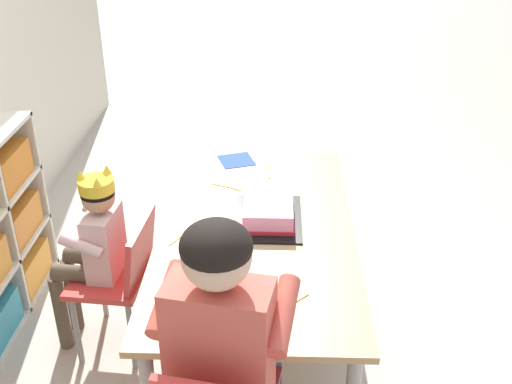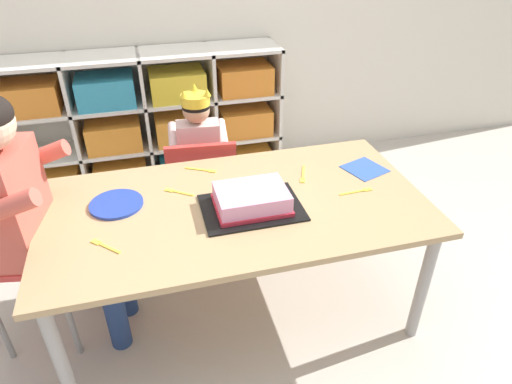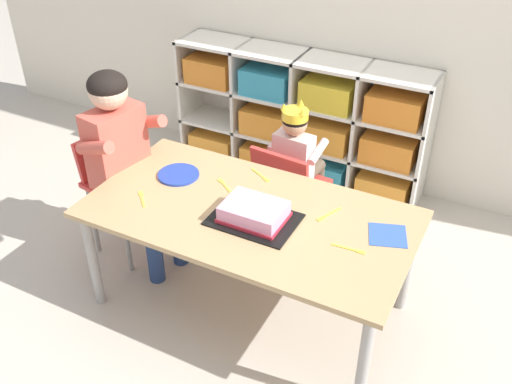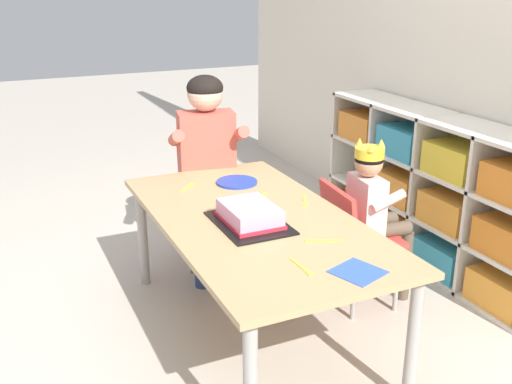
# 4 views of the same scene
# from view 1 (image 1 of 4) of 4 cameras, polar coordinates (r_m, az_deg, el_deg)

# --- Properties ---
(ground) EXTENTS (16.00, 16.00, 0.00)m
(ground) POSITION_cam_1_polar(r_m,az_deg,el_deg) (2.83, 0.05, -13.11)
(ground) COLOR #BCB2A3
(activity_table) EXTENTS (1.49, 0.78, 0.58)m
(activity_table) POSITION_cam_1_polar(r_m,az_deg,el_deg) (2.52, 0.05, -4.22)
(activity_table) COLOR tan
(activity_table) RESTS_ON ground
(classroom_chair_blue) EXTENTS (0.39, 0.34, 0.62)m
(classroom_chair_blue) POSITION_cam_1_polar(r_m,az_deg,el_deg) (2.62, -12.35, -7.15)
(classroom_chair_blue) COLOR red
(classroom_chair_blue) RESTS_ON ground
(child_with_crown) EXTENTS (0.31, 0.31, 0.84)m
(child_with_crown) POSITION_cam_1_polar(r_m,az_deg,el_deg) (2.58, -14.89, -4.35)
(child_with_crown) COLOR beige
(child_with_crown) RESTS_ON ground
(adult_helper_seated) EXTENTS (0.46, 0.44, 1.07)m
(adult_helper_seated) POSITION_cam_1_polar(r_m,az_deg,el_deg) (1.84, -2.87, -12.73)
(adult_helper_seated) COLOR #D15647
(adult_helper_seated) RESTS_ON ground
(birthday_cake_on_tray) EXTENTS (0.38, 0.27, 0.08)m
(birthday_cake_on_tray) POSITION_cam_1_polar(r_m,az_deg,el_deg) (2.51, 1.16, -1.86)
(birthday_cake_on_tray) COLOR black
(birthday_cake_on_tray) RESTS_ON activity_table
(paper_plate_stack) EXTENTS (0.21, 0.21, 0.01)m
(paper_plate_stack) POSITION_cam_1_polar(r_m,az_deg,el_deg) (2.12, -3.33, -9.35)
(paper_plate_stack) COLOR #233DA3
(paper_plate_stack) RESTS_ON activity_table
(paper_napkin_square) EXTENTS (0.20, 0.20, 0.00)m
(paper_napkin_square) POSITION_cam_1_polar(r_m,az_deg,el_deg) (3.03, -1.83, 2.97)
(paper_napkin_square) COLOR #3356B7
(paper_napkin_square) RESTS_ON activity_table
(fork_near_child_seat) EXTENTS (0.07, 0.14, 0.00)m
(fork_near_child_seat) POSITION_cam_1_polar(r_m,az_deg,el_deg) (2.78, -2.55, 0.49)
(fork_near_child_seat) COLOR yellow
(fork_near_child_seat) RESTS_ON activity_table
(fork_by_napkin) EXTENTS (0.13, 0.08, 0.00)m
(fork_by_napkin) POSITION_cam_1_polar(r_m,az_deg,el_deg) (2.44, -6.92, -3.99)
(fork_by_napkin) COLOR yellow
(fork_by_napkin) RESTS_ON activity_table
(fork_scattered_mid_table) EXTENTS (0.11, 0.09, 0.00)m
(fork_scattered_mid_table) POSITION_cam_1_polar(r_m,az_deg,el_deg) (2.32, -3.65, -5.78)
(fork_scattered_mid_table) COLOR yellow
(fork_scattered_mid_table) RESTS_ON activity_table
(fork_at_table_front_edge) EXTENTS (0.10, 0.10, 0.00)m
(fork_at_table_front_edge) POSITION_cam_1_polar(r_m,az_deg,el_deg) (2.08, 3.39, -10.30)
(fork_at_table_front_edge) COLOR yellow
(fork_at_table_front_edge) RESTS_ON activity_table
(fork_beside_plate_stack) EXTENTS (0.14, 0.02, 0.00)m
(fork_beside_plate_stack) POSITION_cam_1_polar(r_m,az_deg,el_deg) (2.92, 1.22, 2.01)
(fork_beside_plate_stack) COLOR yellow
(fork_beside_plate_stack) RESTS_ON activity_table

